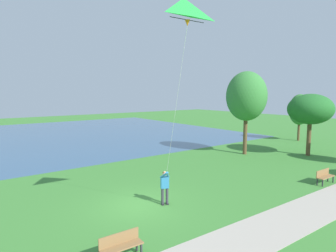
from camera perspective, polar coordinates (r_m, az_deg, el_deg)
ground_plane at (r=15.02m, az=-5.68°, el=-15.52°), size 120.00×120.00×0.00m
lake_water at (r=40.86m, az=-20.78°, el=-1.72°), size 36.00×44.00×0.01m
walkway_path at (r=12.60m, az=16.85°, el=-20.31°), size 3.35×32.06×0.02m
person_kite_flyer at (r=14.68m, az=-0.63°, el=-11.66°), size 0.63×0.49×1.83m
flying_kite at (r=11.40m, az=3.22°, el=21.64°), size 2.80×1.89×7.37m
park_bench_near_walkway at (r=10.66m, az=-9.46°, el=-22.33°), size 0.48×1.51×0.88m
park_bench_far_walkway at (r=20.53m, az=28.87°, el=-8.70°), size 0.48×1.51×0.88m
tree_lakeside_near at (r=28.40m, az=26.66°, el=3.00°), size 3.85×4.04×5.58m
tree_horizon_far at (r=26.89m, az=15.44°, el=5.73°), size 3.73×3.55×7.60m
tree_treeline_center at (r=36.87m, az=24.91°, el=2.99°), size 2.38×2.48×5.51m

